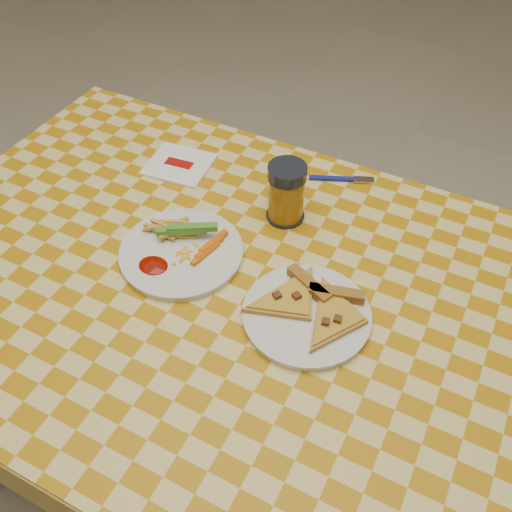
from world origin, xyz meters
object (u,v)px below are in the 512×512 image
Objects in this scene: drink_glass at (286,193)px; table at (225,307)px; plate_left at (181,253)px; plate_right at (306,316)px.

table is at bearing -97.08° from drink_glass.
plate_left reaches higher than table.
drink_glass is at bearing 82.92° from table.
drink_glass is (0.13, 0.19, 0.06)m from plate_left.
drink_glass is at bearing 123.24° from plate_right.
plate_right is at bearing -5.91° from plate_left.
drink_glass reaches higher than plate_right.
plate_left is 1.83× the size of drink_glass.
table is 5.87× the size of plate_right.
plate_left is at bearing -124.36° from drink_glass.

